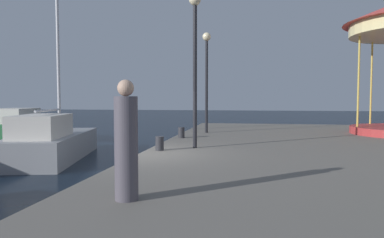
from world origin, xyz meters
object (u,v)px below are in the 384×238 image
lamp_post_far_end (207,64)px  bollard_center (160,143)px  motorboat_green (23,129)px  lamp_post_mid_promenade (195,44)px  person_far_corner (126,144)px  sailboat_grey (51,142)px  bollard_south (181,133)px

lamp_post_far_end → bollard_center: bearing=-96.6°
motorboat_green → lamp_post_mid_promenade: bearing=-31.4°
person_far_corner → motorboat_green: bearing=130.1°
sailboat_grey → lamp_post_far_end: size_ratio=1.69×
motorboat_green → bollard_center: (9.03, -6.77, 0.31)m
bollard_center → bollard_south: size_ratio=1.00×
lamp_post_far_end → bollard_center: (-0.64, -5.49, -2.74)m
bollard_center → person_far_corner: (0.80, -4.89, 0.62)m
sailboat_grey → motorboat_green: bearing=133.5°
motorboat_green → bollard_center: bearing=-36.9°
motorboat_green → bollard_south: bearing=-21.1°
lamp_post_mid_promenade → bollard_center: lamp_post_mid_promenade is taller
bollard_center → lamp_post_mid_promenade: bearing=37.4°
lamp_post_far_end → bollard_south: lamp_post_far_end is taller
motorboat_green → bollard_south: (9.00, -3.46, 0.31)m
sailboat_grey → lamp_post_mid_promenade: size_ratio=1.59×
motorboat_green → person_far_corner: 15.28m
motorboat_green → lamp_post_mid_promenade: size_ratio=1.08×
sailboat_grey → lamp_post_mid_promenade: 6.69m
lamp_post_mid_promenade → motorboat_green: bearing=148.6°
lamp_post_mid_promenade → person_far_corner: (-0.10, -5.59, -2.27)m
sailboat_grey → bollard_center: bearing=-25.3°
bollard_south → bollard_center: bearing=-89.4°
bollard_south → lamp_post_far_end: bearing=73.0°
lamp_post_far_end → bollard_south: 3.56m
motorboat_green → bollard_center: motorboat_green is taller
bollard_center → bollard_south: bearing=90.6°
bollard_center → person_far_corner: bearing=-80.7°
motorboat_green → person_far_corner: size_ratio=2.82×
bollard_center → motorboat_green: bearing=143.1°
lamp_post_mid_promenade → person_far_corner: 6.03m
lamp_post_mid_promenade → lamp_post_far_end: (-0.27, 4.79, -0.16)m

